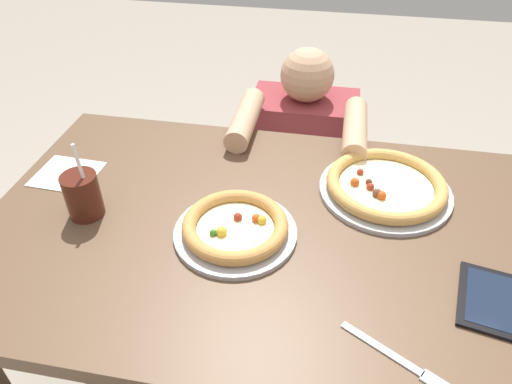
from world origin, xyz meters
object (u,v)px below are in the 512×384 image
Objects in this scene: pizza_near at (235,228)px; diner_seated at (300,178)px; fork at (397,358)px; drink_cup_colored at (83,195)px; pizza_far at (386,186)px.

diner_seated reaches higher than pizza_near.
drink_cup_colored is at bearing 159.58° from fork.
pizza_near is 0.30× the size of diner_seated.
drink_cup_colored is (-0.37, 0.01, 0.04)m from pizza_near.
pizza_far is at bearing 91.21° from fork.
diner_seated is at bearing 117.94° from pizza_far.
fork is at bearing -74.79° from diner_seated.
fork is (0.01, -0.48, -0.02)m from pizza_far.
drink_cup_colored is 0.90m from diner_seated.
pizza_far is 0.36× the size of diner_seated.
fork is at bearing -20.42° from drink_cup_colored.
pizza_near is 0.43m from fork.
diner_seated is (0.46, 0.68, -0.38)m from drink_cup_colored.
fork is at bearing -36.60° from pizza_near.
drink_cup_colored is 0.21× the size of diner_seated.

